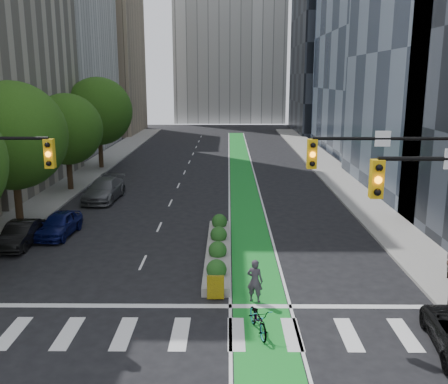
{
  "coord_description": "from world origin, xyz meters",
  "views": [
    {
      "loc": [
        1.71,
        -17.16,
        8.9
      ],
      "look_at": [
        1.49,
        8.55,
        3.0
      ],
      "focal_mm": 40.0,
      "sensor_mm": 36.0,
      "label": 1
    }
  ],
  "objects_px": {
    "parked_car_left_far": "(104,190)",
    "parked_car_left_mid": "(20,234)",
    "parked_car_left_near": "(59,224)",
    "cyclist": "(255,281)",
    "median_planter": "(218,249)",
    "bicycle": "(258,319)"
  },
  "relations": [
    {
      "from": "parked_car_left_near",
      "to": "parked_car_left_mid",
      "type": "height_order",
      "value": "parked_car_left_near"
    },
    {
      "from": "cyclist",
      "to": "parked_car_left_mid",
      "type": "distance_m",
      "value": 14.04
    },
    {
      "from": "median_planter",
      "to": "bicycle",
      "type": "height_order",
      "value": "median_planter"
    },
    {
      "from": "parked_car_left_far",
      "to": "bicycle",
      "type": "bearing_deg",
      "value": -59.44
    },
    {
      "from": "parked_car_left_near",
      "to": "parked_car_left_mid",
      "type": "bearing_deg",
      "value": -125.91
    },
    {
      "from": "parked_car_left_near",
      "to": "parked_car_left_mid",
      "type": "relative_size",
      "value": 1.02
    },
    {
      "from": "median_planter",
      "to": "cyclist",
      "type": "height_order",
      "value": "cyclist"
    },
    {
      "from": "cyclist",
      "to": "parked_car_left_near",
      "type": "xyz_separation_m",
      "value": [
        -10.8,
        8.59,
        -0.21
      ]
    },
    {
      "from": "median_planter",
      "to": "parked_car_left_mid",
      "type": "distance_m",
      "value": 10.79
    },
    {
      "from": "bicycle",
      "to": "parked_car_left_mid",
      "type": "distance_m",
      "value": 15.42
    },
    {
      "from": "parked_car_left_mid",
      "to": "parked_car_left_far",
      "type": "xyz_separation_m",
      "value": [
        1.99,
        10.46,
        0.12
      ]
    },
    {
      "from": "parked_car_left_near",
      "to": "parked_car_left_mid",
      "type": "xyz_separation_m",
      "value": [
        -1.5,
        -1.81,
        -0.03
      ]
    },
    {
      "from": "cyclist",
      "to": "parked_car_left_far",
      "type": "relative_size",
      "value": 0.33
    },
    {
      "from": "cyclist",
      "to": "parked_car_left_mid",
      "type": "bearing_deg",
      "value": -8.74
    },
    {
      "from": "parked_car_left_mid",
      "to": "parked_car_left_far",
      "type": "height_order",
      "value": "parked_car_left_far"
    },
    {
      "from": "parked_car_left_mid",
      "to": "parked_car_left_far",
      "type": "distance_m",
      "value": 10.65
    },
    {
      "from": "parked_car_left_mid",
      "to": "cyclist",
      "type": "bearing_deg",
      "value": -29.84
    },
    {
      "from": "bicycle",
      "to": "parked_car_left_near",
      "type": "xyz_separation_m",
      "value": [
        -10.79,
        11.11,
        0.18
      ]
    },
    {
      "from": "parked_car_left_near",
      "to": "parked_car_left_mid",
      "type": "distance_m",
      "value": 2.35
    },
    {
      "from": "parked_car_left_near",
      "to": "parked_car_left_far",
      "type": "height_order",
      "value": "parked_car_left_far"
    },
    {
      "from": "parked_car_left_far",
      "to": "parked_car_left_mid",
      "type": "bearing_deg",
      "value": -97.74
    },
    {
      "from": "bicycle",
      "to": "parked_car_left_near",
      "type": "bearing_deg",
      "value": 121.19
    }
  ]
}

